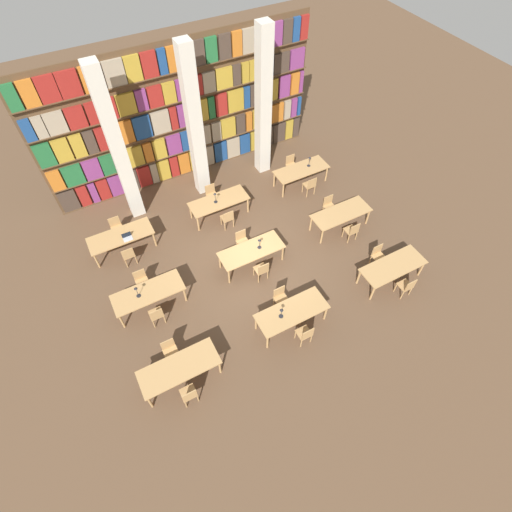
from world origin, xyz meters
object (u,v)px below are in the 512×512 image
chair_8 (262,270)px  chair_15 (212,194)px  desk_lamp_1 (136,290)px  laptop (127,238)px  reading_table_4 (251,251)px  reading_table_2 (393,267)px  chair_7 (142,281)px  chair_3 (281,298)px  chair_12 (128,255)px  reading_table_6 (121,237)px  reading_table_0 (179,368)px  chair_2 (305,334)px  chair_17 (291,165)px  desk_lamp_0 (281,311)px  desk_lamp_2 (259,242)px  desk_lamp_3 (215,196)px  chair_4 (407,286)px  pillar_center (195,126)px  reading_table_7 (219,202)px  pillar_right (263,106)px  reading_table_8 (301,171)px  chair_10 (352,231)px  chair_13 (117,227)px  chair_0 (189,394)px  reading_table_1 (292,312)px  pillar_left (118,149)px  chair_1 (170,350)px  chair_16 (310,185)px  chair_9 (242,241)px  desk_lamp_4 (309,160)px  reading_table_5 (341,214)px  chair_5 (378,255)px  chair_11 (329,206)px  reading_table_3 (148,293)px

chair_8 → chair_15: same height
desk_lamp_1 → laptop: bearing=80.8°
chair_8 → laptop: laptop is taller
reading_table_4 → chair_15: chair_15 is taller
reading_table_2 → chair_7: (-7.58, 3.60, -0.21)m
chair_3 → chair_12: (-3.80, 4.03, 0.00)m
reading_table_4 → laptop: 4.39m
reading_table_6 → chair_12: bearing=-89.8°
reading_table_2 → reading_table_6: (-7.65, 5.60, 0.00)m
reading_table_0 → chair_2: bearing=-10.4°
chair_3 → desk_lamp_1: bearing=-26.7°
chair_17 → reading_table_6: bearing=5.8°
reading_table_2 → chair_12: 9.07m
chair_8 → desk_lamp_0: bearing=-102.1°
desk_lamp_2 → desk_lamp_3: bearing=98.3°
chair_4 → reading_table_6: size_ratio=0.39×
pillar_center → reading_table_7: (-0.02, -1.71, -2.31)m
pillar_right → chair_15: 3.91m
desk_lamp_3 → reading_table_8: size_ratio=0.21×
reading_table_2 → reading_table_6: size_ratio=1.00×
reading_table_4 → chair_10: bearing=-11.0°
chair_13 → chair_0: bearing=90.1°
reading_table_2 → chair_4: size_ratio=2.55×
chair_10 → reading_table_1: bearing=-152.4°
pillar_left → chair_1: size_ratio=6.75×
chair_13 → reading_table_4: bearing=137.2°
chair_16 → reading_table_2: bearing=-89.0°
chair_8 → chair_9: size_ratio=1.00×
chair_15 → chair_1: bearing=55.3°
desk_lamp_1 → desk_lamp_4: desk_lamp_1 is taller
desk_lamp_0 → chair_9: size_ratio=0.48×
pillar_left → chair_15: 3.90m
reading_table_4 → chair_16: 4.31m
desk_lamp_0 → reading_table_6: (-3.37, 5.49, -0.36)m
pillar_center → reading_table_5: 6.24m
pillar_right → reading_table_6: size_ratio=2.64×
pillar_right → chair_10: bearing=-79.9°
chair_5 → chair_17: same height
reading_table_0 → chair_16: chair_16 is taller
pillar_right → reading_table_5: bearing=-78.4°
pillar_left → chair_13: bearing=-137.2°
chair_2 → chair_5: size_ratio=1.00×
pillar_right → chair_15: bearing=-161.0°
chair_1 → desk_lamp_1: 2.16m
chair_2 → desk_lamp_0: (-0.43, 0.74, 0.57)m
pillar_right → desk_lamp_4: bearing=-50.9°
chair_11 → reading_table_2: bearing=91.3°
reading_table_2 → reading_table_8: (-0.08, 5.64, 0.00)m
chair_8 → chair_11: same height
reading_table_3 → chair_0: bearing=-91.1°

